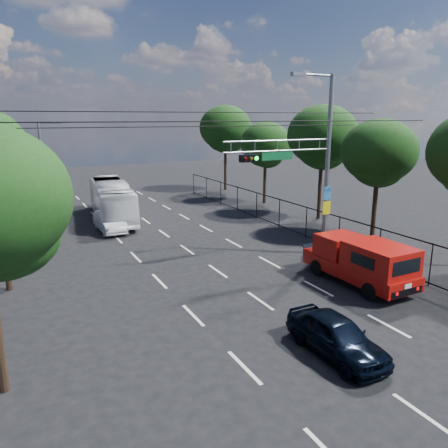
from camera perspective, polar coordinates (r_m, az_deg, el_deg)
ground at (r=15.43m, az=12.78°, el=-15.12°), size 120.00×120.00×0.00m
lane_markings at (r=26.85m, az=-6.44°, el=-2.22°), size 6.12×38.00×0.01m
signal_mast at (r=23.19m, az=11.09°, el=8.27°), size 6.43×0.39×9.50m
streetlight_left at (r=32.54m, az=-22.31°, el=6.72°), size 2.09×0.22×7.08m
utility_wires at (r=21.05m, az=-1.91°, el=13.41°), size 22.00×5.04×0.74m
fence_right at (r=28.53m, az=9.28°, el=0.77°), size 0.06×34.03×2.00m
tree_right_b at (r=27.93m, az=19.54°, el=8.26°), size 4.50×4.50×7.31m
tree_right_c at (r=32.70m, az=12.73°, el=10.59°), size 5.10×5.10×8.29m
tree_right_d at (r=38.20m, az=5.45°, el=9.95°), size 4.32×4.32×7.02m
tree_right_e at (r=45.21m, az=0.19°, el=11.97°), size 5.28×5.28×8.58m
red_pickup at (r=20.59m, az=17.38°, el=-4.53°), size 2.19×5.70×2.10m
navy_hatchback at (r=14.67m, az=14.45°, el=-13.94°), size 1.54×3.82×1.30m
white_bus at (r=33.36m, az=-14.48°, el=3.08°), size 3.52×10.41×2.84m
white_van at (r=29.81m, az=-14.72°, el=0.33°), size 1.47×4.05×1.33m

